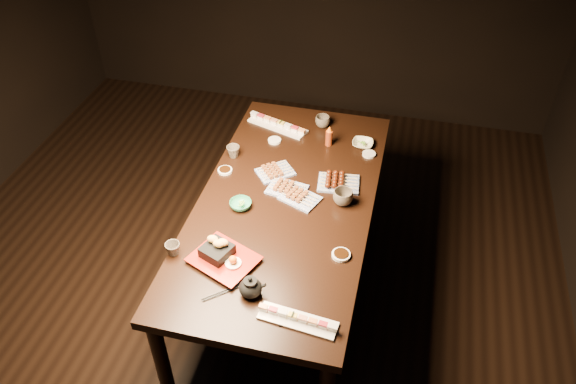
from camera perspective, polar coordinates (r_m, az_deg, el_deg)
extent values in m
plane|color=black|center=(3.34, -7.30, -13.77)|extent=(5.00, 5.00, 0.00)
cube|color=black|center=(3.19, -0.21, -5.95)|extent=(0.98, 1.84, 0.75)
imported|color=#2D8A5E|center=(2.90, -4.84, -1.28)|extent=(0.14, 0.14, 0.04)
imported|color=beige|center=(3.33, 7.59, 4.87)|extent=(0.12, 0.12, 0.03)
imported|color=#4C443A|center=(2.69, -11.61, -5.69)|extent=(0.08, 0.08, 0.07)
imported|color=#4C443A|center=(2.91, 5.60, -0.54)|extent=(0.11, 0.11, 0.08)
imported|color=#4C443A|center=(3.23, -5.57, 4.11)|extent=(0.08, 0.08, 0.07)
imported|color=#4C443A|center=(3.47, 3.53, 7.17)|extent=(0.11, 0.11, 0.07)
cylinder|color=maroon|center=(3.30, 4.20, 5.72)|extent=(0.05, 0.05, 0.13)
cylinder|color=white|center=(3.14, -6.42, 2.18)|extent=(0.10, 0.10, 0.01)
cylinder|color=white|center=(3.27, 8.23, 3.83)|extent=(0.09, 0.09, 0.01)
cylinder|color=white|center=(2.66, 5.41, -6.37)|extent=(0.09, 0.09, 0.02)
cylinder|color=white|center=(3.35, -1.38, 5.26)|extent=(0.10, 0.10, 0.01)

